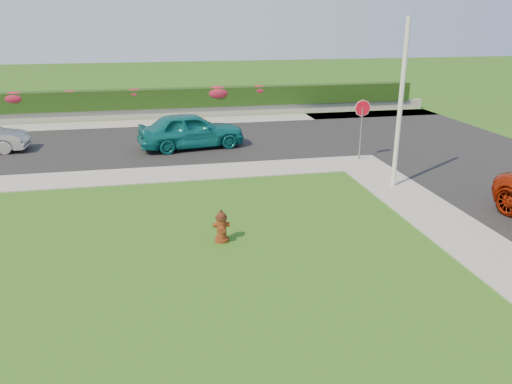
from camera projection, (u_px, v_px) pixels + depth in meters
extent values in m
plane|color=black|center=(217.00, 294.00, 10.85)|extent=(120.00, 120.00, 0.00)
cube|color=black|center=(70.00, 148.00, 22.84)|extent=(26.00, 8.00, 0.04)
cube|color=gray|center=(21.00, 183.00, 18.03)|extent=(24.00, 2.00, 0.04)
cube|color=gray|center=(359.00, 163.00, 20.47)|extent=(2.00, 2.00, 0.04)
cube|color=gray|center=(157.00, 123.00, 28.21)|extent=(34.00, 2.00, 0.04)
cube|color=gray|center=(156.00, 113.00, 29.51)|extent=(34.00, 0.40, 0.60)
cube|color=black|center=(155.00, 98.00, 29.32)|extent=(32.00, 0.90, 1.10)
cylinder|color=#571D0D|center=(222.00, 239.00, 13.37)|extent=(0.38, 0.38, 0.09)
cylinder|color=#571D0D|center=(222.00, 228.00, 13.26)|extent=(0.26, 0.26, 0.59)
cylinder|color=black|center=(221.00, 218.00, 13.16)|extent=(0.32, 0.32, 0.06)
sphere|color=black|center=(221.00, 217.00, 13.15)|extent=(0.26, 0.26, 0.26)
cylinder|color=black|center=(221.00, 211.00, 13.10)|extent=(0.08, 0.08, 0.08)
cylinder|color=#571D0D|center=(215.00, 225.00, 13.20)|extent=(0.12, 0.13, 0.12)
cylinder|color=#571D0D|center=(228.00, 224.00, 13.26)|extent=(0.12, 0.13, 0.12)
cylinder|color=#571D0D|center=(222.00, 230.00, 13.10)|extent=(0.17, 0.14, 0.17)
imported|color=#0D6367|center=(191.00, 130.00, 22.51)|extent=(4.97, 2.64, 1.61)
cylinder|color=silver|center=(400.00, 106.00, 16.71)|extent=(0.16, 0.16, 5.72)
cylinder|color=slate|center=(361.00, 134.00, 20.57)|extent=(0.06, 0.06, 2.23)
cylinder|color=red|center=(363.00, 108.00, 20.22)|extent=(0.65, 0.04, 0.65)
cylinder|color=white|center=(363.00, 108.00, 20.22)|extent=(0.69, 0.03, 0.69)
ellipsoid|color=#A51C38|center=(15.00, 98.00, 27.69)|extent=(1.41, 0.91, 0.71)
ellipsoid|color=#A51C38|center=(70.00, 95.00, 28.23)|extent=(1.06, 0.68, 0.53)
ellipsoid|color=#A51C38|center=(134.00, 94.00, 28.89)|extent=(1.13, 0.73, 0.57)
ellipsoid|color=#A51C38|center=(217.00, 93.00, 29.83)|extent=(1.57, 1.01, 0.78)
ellipsoid|color=#A51C38|center=(259.00, 90.00, 30.28)|extent=(1.18, 0.76, 0.59)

